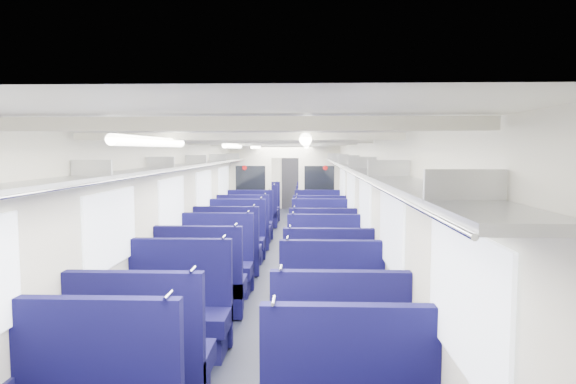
{
  "coord_description": "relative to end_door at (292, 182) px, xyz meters",
  "views": [
    {
      "loc": [
        0.56,
        -10.17,
        2.2
      ],
      "look_at": [
        0.13,
        1.45,
        1.25
      ],
      "focal_mm": 31.98,
      "sensor_mm": 36.0,
      "label": 1
    }
  ],
  "objects": [
    {
      "name": "seat_15",
      "position": [
        0.83,
        -9.08,
        -0.61
      ],
      "size": [
        1.13,
        0.63,
        1.26
      ],
      "color": "#0F0E44",
      "rests_on": "floor"
    },
    {
      "name": "ceiling",
      "position": [
        0.0,
        -8.94,
        1.35
      ],
      "size": [
        2.8,
        18.0,
        0.01
      ],
      "primitive_type": "cube",
      "color": "silver",
      "rests_on": "wall_left"
    },
    {
      "name": "seat_11",
      "position": [
        0.83,
        -11.54,
        -0.61
      ],
      "size": [
        1.13,
        0.63,
        1.26
      ],
      "color": "#0F0E44",
      "rests_on": "floor"
    },
    {
      "name": "luggage_rack_left",
      "position": [
        -1.21,
        -8.94,
        0.97
      ],
      "size": [
        0.36,
        17.4,
        0.18
      ],
      "color": "#B2B5BA",
      "rests_on": "wall_left"
    },
    {
      "name": "seat_5",
      "position": [
        0.83,
        -14.88,
        -0.61
      ],
      "size": [
        1.13,
        0.63,
        1.26
      ],
      "color": "#0F0E44",
      "rests_on": "floor"
    },
    {
      "name": "seat_4",
      "position": [
        -0.83,
        -14.96,
        -0.61
      ],
      "size": [
        1.13,
        0.63,
        1.26
      ],
      "color": "#0F0E44",
      "rests_on": "floor"
    },
    {
      "name": "seat_9",
      "position": [
        0.83,
        -12.63,
        -0.61
      ],
      "size": [
        1.13,
        0.63,
        1.26
      ],
      "color": "#0F0E44",
      "rests_on": "floor"
    },
    {
      "name": "end_door",
      "position": [
        0.0,
        0.0,
        0.0
      ],
      "size": [
        0.75,
        0.06,
        2.0
      ],
      "primitive_type": "cube",
      "color": "black",
      "rests_on": "floor"
    },
    {
      "name": "wall_right",
      "position": [
        1.4,
        -8.94,
        0.18
      ],
      "size": [
        0.02,
        18.0,
        2.35
      ],
      "primitive_type": "cube",
      "color": "beige",
      "rests_on": "floor"
    },
    {
      "name": "dado_left",
      "position": [
        -1.39,
        -8.94,
        -0.65
      ],
      "size": [
        0.03,
        17.9,
        0.7
      ],
      "primitive_type": "cube",
      "color": "#121139",
      "rests_on": "floor"
    },
    {
      "name": "seat_20",
      "position": [
        -0.83,
        -4.72,
        -0.61
      ],
      "size": [
        1.13,
        0.63,
        1.26
      ],
      "color": "#0F0E44",
      "rests_on": "floor"
    },
    {
      "name": "seat_8",
      "position": [
        -0.83,
        -12.51,
        -0.61
      ],
      "size": [
        1.13,
        0.63,
        1.26
      ],
      "color": "#0F0E44",
      "rests_on": "floor"
    },
    {
      "name": "floor",
      "position": [
        0.0,
        -8.94,
        -1.0
      ],
      "size": [
        2.8,
        18.0,
        0.01
      ],
      "primitive_type": "cube",
      "color": "black",
      "rests_on": "ground"
    },
    {
      "name": "wall_left",
      "position": [
        -1.4,
        -8.94,
        0.18
      ],
      "size": [
        0.02,
        18.0,
        2.35
      ],
      "primitive_type": "cube",
      "color": "beige",
      "rests_on": "floor"
    },
    {
      "name": "seat_23",
      "position": [
        0.83,
        -3.62,
        -0.61
      ],
      "size": [
        1.13,
        0.63,
        1.26
      ],
      "color": "#0F0E44",
      "rests_on": "floor"
    },
    {
      "name": "luggage_rack_right",
      "position": [
        1.21,
        -8.94,
        0.97
      ],
      "size": [
        0.36,
        17.4,
        0.18
      ],
      "color": "#B2B5BA",
      "rests_on": "wall_right"
    },
    {
      "name": "dado_right",
      "position": [
        1.39,
        -8.94,
        -0.65
      ],
      "size": [
        0.03,
        17.9,
        0.7
      ],
      "primitive_type": "cube",
      "color": "#121139",
      "rests_on": "floor"
    },
    {
      "name": "seat_17",
      "position": [
        0.83,
        -8.02,
        -0.61
      ],
      "size": [
        1.13,
        0.63,
        1.26
      ],
      "color": "#0F0E44",
      "rests_on": "floor"
    },
    {
      "name": "seat_13",
      "position": [
        0.83,
        -10.43,
        -0.61
      ],
      "size": [
        1.13,
        0.63,
        1.26
      ],
      "color": "#0F0E44",
      "rests_on": "floor"
    },
    {
      "name": "seat_6",
      "position": [
        -0.83,
        -13.75,
        -0.61
      ],
      "size": [
        1.13,
        0.63,
        1.26
      ],
      "color": "#0F0E44",
      "rests_on": "floor"
    },
    {
      "name": "seat_16",
      "position": [
        -0.83,
        -7.92,
        -0.61
      ],
      "size": [
        1.13,
        0.63,
        1.26
      ],
      "color": "#0F0E44",
      "rests_on": "floor"
    },
    {
      "name": "wall_far",
      "position": [
        0.0,
        0.06,
        0.18
      ],
      "size": [
        2.8,
        0.02,
        2.35
      ],
      "primitive_type": "cube",
      "color": "beige",
      "rests_on": "floor"
    },
    {
      "name": "bulkhead",
      "position": [
        -0.0,
        -6.08,
        0.23
      ],
      "size": [
        2.8,
        0.1,
        2.35
      ],
      "color": "beige",
      "rests_on": "floor"
    },
    {
      "name": "seat_10",
      "position": [
        -0.83,
        -11.44,
        -0.61
      ],
      "size": [
        1.13,
        0.63,
        1.26
      ],
      "color": "#0F0E44",
      "rests_on": "floor"
    },
    {
      "name": "ceiling_fittings",
      "position": [
        0.0,
        -9.2,
        1.29
      ],
      "size": [
        2.7,
        16.06,
        0.11
      ],
      "color": "beige",
      "rests_on": "ceiling"
    },
    {
      "name": "seat_22",
      "position": [
        -0.83,
        -3.67,
        -0.61
      ],
      "size": [
        1.13,
        0.63,
        1.26
      ],
      "color": "#0F0E44",
      "rests_on": "floor"
    },
    {
      "name": "windows",
      "position": [
        0.0,
        -9.4,
        0.42
      ],
      "size": [
        2.78,
        15.6,
        0.75
      ],
      "color": "white",
      "rests_on": "wall_left"
    },
    {
      "name": "seat_14",
      "position": [
        -0.83,
        -9.18,
        -0.61
      ],
      "size": [
        1.13,
        0.63,
        1.26
      ],
      "color": "#0F0E44",
      "rests_on": "floor"
    },
    {
      "name": "seat_21",
      "position": [
        0.83,
        -4.94,
        -0.61
      ],
      "size": [
        1.13,
        0.63,
        1.26
      ],
      "color": "#0F0E44",
      "rests_on": "floor"
    },
    {
      "name": "seat_19",
      "position": [
        0.83,
        -6.79,
        -0.61
      ],
      "size": [
        1.13,
        0.63,
        1.26
      ],
      "color": "#0F0E44",
      "rests_on": "floor"
    },
    {
      "name": "seat_12",
      "position": [
        -0.83,
        -10.23,
        -0.61
      ],
      "size": [
        1.13,
        0.63,
        1.26
      ],
      "color": "#0F0E44",
      "rests_on": "floor"
    },
    {
      "name": "seat_18",
      "position": [
        -0.83,
        -6.88,
        -0.61
      ],
      "size": [
        1.13,
        0.63,
        1.26
      ],
      "color": "#0F0E44",
      "rests_on": "floor"
    },
    {
      "name": "seat_7",
      "position": [
        0.83,
        -13.79,
        -0.61
      ],
      "size": [
        1.13,
        0.63,
        1.26
      ],
      "color": "#0F0E44",
      "rests_on": "floor"
    }
  ]
}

